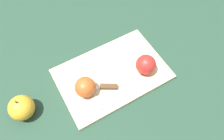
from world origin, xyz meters
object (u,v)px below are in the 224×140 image
object	(u,v)px
apple_whole	(22,108)
apple_half_left	(146,65)
knife	(105,87)
apple_half_right	(85,87)

from	to	relation	value
apple_whole	apple_half_left	bearing A→B (deg)	166.58
knife	apple_whole	world-z (taller)	apple_whole
knife	apple_whole	xyz separation A→B (m)	(0.26, -0.08, 0.02)
apple_half_left	apple_whole	distance (m)	0.43
apple_half_left	apple_whole	world-z (taller)	apple_whole
apple_half_right	apple_whole	world-z (taller)	apple_whole
knife	apple_whole	distance (m)	0.27
apple_half_right	apple_whole	bearing A→B (deg)	142.42
knife	apple_half_right	bearing A→B (deg)	14.21
apple_half_left	knife	bearing A→B (deg)	-149.46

